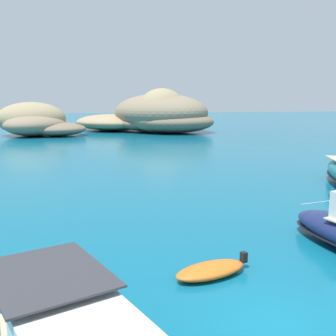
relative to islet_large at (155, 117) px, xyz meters
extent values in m
plane|color=#0C5B7A|center=(-9.98, -66.60, -2.82)|extent=(400.00, 400.00, 0.00)
ellipsoid|color=#84755B|center=(0.31, -2.55, -0.52)|extent=(13.96, 14.44, 4.60)
ellipsoid|color=#84755B|center=(1.07, -0.04, 0.82)|extent=(23.66, 25.54, 7.28)
ellipsoid|color=#9E8966|center=(0.81, -2.84, 1.27)|extent=(12.81, 12.60, 8.19)
ellipsoid|color=#756651|center=(2.99, -3.55, -0.80)|extent=(18.76, 18.01, 4.04)
ellipsoid|color=#756651|center=(0.31, 1.84, -1.16)|extent=(18.15, 17.49, 3.31)
ellipsoid|color=#9E8966|center=(-7.60, 5.94, -1.20)|extent=(19.38, 20.88, 3.23)
ellipsoid|color=#9E8966|center=(-22.26, -3.95, 0.02)|extent=(11.72, 8.82, 5.68)
ellipsoid|color=#756651|center=(-18.10, -5.46, -1.67)|extent=(13.36, 13.08, 2.31)
ellipsoid|color=#84755B|center=(-21.52, -5.11, -0.95)|extent=(14.33, 14.72, 3.74)
cylinder|color=silver|center=(-4.70, -60.31, -1.44)|extent=(1.58, 0.32, 0.04)
cube|color=#333338|center=(-15.40, -68.07, -0.17)|extent=(2.72, 3.04, 0.04)
cylinder|color=silver|center=(-14.58, -67.76, -0.84)|extent=(0.03, 0.03, 1.34)
ellipsoid|color=orange|center=(-10.62, -63.47, -2.60)|extent=(2.80, 1.77, 0.44)
cube|color=#9E998E|center=(-10.62, -63.47, -2.54)|extent=(1.92, 1.08, 0.06)
cube|color=black|center=(-9.27, -63.09, -2.42)|extent=(0.25, 0.25, 0.36)
camera|label=1|loc=(-14.78, -75.16, 2.93)|focal=42.13mm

